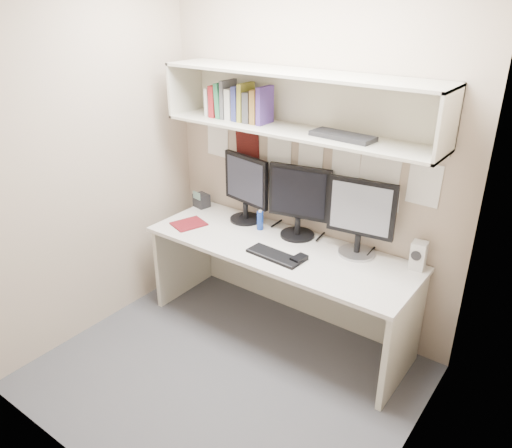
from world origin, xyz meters
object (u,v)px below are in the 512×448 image
Objects in this scene: monitor_left at (246,186)px; maroon_notebook at (189,224)px; desk at (279,289)px; keyboard at (275,256)px; monitor_right at (361,216)px; speaker at (418,255)px; desk_phone at (201,200)px; monitor_center at (299,200)px.

maroon_notebook is at bearing -121.09° from monitor_left.
keyboard is at bearing -68.26° from desk.
monitor_right is 2.23× the size of maroon_notebook.
monitor_right is 1.34× the size of keyboard.
keyboard is at bearing -145.97° from monitor_right.
keyboard is 0.95m from speaker.
keyboard is 0.84m from maroon_notebook.
desk_phone is at bearing 135.58° from maroon_notebook.
monitor_right is 0.64m from keyboard.
keyboard is 2.12× the size of speaker.
monitor_center is 0.48m from keyboard.
monitor_left is at bearing 67.51° from maroon_notebook.
monitor_left reaches higher than desk_phone.
monitor_left is 2.79× the size of speaker.
monitor_left is 0.98× the size of monitor_center.
speaker is (0.90, 0.26, 0.46)m from desk.
monitor_right is 1.35m from maroon_notebook.
speaker reaches higher than maroon_notebook.
monitor_right reaches higher than desk_phone.
speaker is 1.85m from desk_phone.
maroon_notebook is (-0.30, -0.34, -0.28)m from monitor_left.
keyboard is at bearing -8.84° from desk_phone.
desk is at bearing -104.94° from monitor_center.
desk is 3.70× the size of monitor_center.
speaker is (0.41, 0.04, -0.19)m from monitor_right.
speaker is 1.29× the size of desk_phone.
desk is 0.87m from maroon_notebook.
monitor_center is 0.90m from maroon_notebook.
keyboard is 1.66× the size of maroon_notebook.
desk is at bearing -163.68° from monitor_right.
monitor_center reaches higher than keyboard.
desk_phone is (-1.44, -0.01, -0.23)m from monitor_right.
desk_phone is (-0.94, 0.21, 0.42)m from desk.
maroon_notebook is (-1.68, -0.39, -0.09)m from speaker.
keyboard is 1.07m from desk_phone.
desk is at bearing 115.50° from keyboard.
desk is 0.85m from monitor_right.
monitor_left is 0.53m from maroon_notebook.
speaker is at bearing 32.08° from maroon_notebook.
desk_phone is at bearing 169.33° from monitor_center.
monitor_center is 1.00× the size of monitor_right.
desk_phone is at bearing 163.35° from keyboard.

